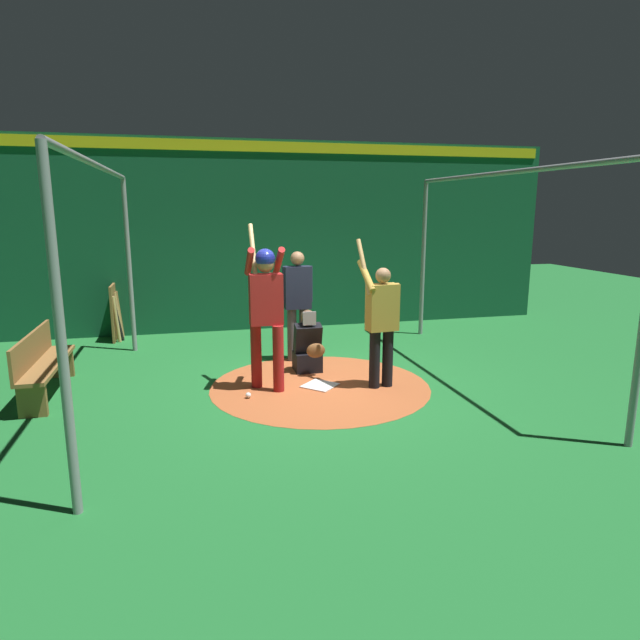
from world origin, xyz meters
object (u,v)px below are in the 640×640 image
Objects in this scene: home_plate at (320,385)px; visitor at (381,319)px; bat_rack at (116,313)px; bench at (42,363)px; batter at (266,304)px; umpire at (298,300)px; catcher at (308,347)px; baseball_0 at (248,395)px.

visitor reaches higher than home_plate.
bat_rack is 0.56× the size of bench.
visitor is at bearing 79.77° from batter.
home_plate is 1.70m from umpire.
catcher is 0.47× the size of visitor.
batter is 1.28m from catcher.
bench is (-0.51, -3.66, 0.44)m from home_plate.
bench is (-0.45, -2.93, -0.75)m from batter.
baseball_0 is (0.26, -1.03, 0.03)m from home_plate.
visitor is (0.94, 0.82, 0.59)m from catcher.
home_plate is 0.21× the size of visitor.
batter reaches higher than bat_rack.
batter reaches higher than baseball_0.
umpire is at bearing 151.97° from batter.
catcher is 4.29m from bat_rack.
visitor is 1.09× the size of bench.
bench is at bearing -97.99° from home_plate.
umpire is at bearing -178.54° from home_plate.
umpire is 3.88m from bat_rack.
umpire is at bearing 148.58° from baseball_0.
bat_rack is 4.50m from baseball_0.
home_plate is 3.72m from bench.
batter is at bearing -47.52° from catcher.
batter reaches higher than umpire.
bat_rack is at bearing -141.24° from visitor.
bench is (0.86, -3.63, -0.56)m from umpire.
umpire is 0.96× the size of bench.
visitor is at bearing 80.76° from bench.
bat_rack is (-2.33, -3.06, -0.51)m from umpire.
baseball_0 is at bearing -46.08° from catcher.
visitor reaches higher than catcher.
batter is at bearing -106.38° from visitor.
batter is at bearing -95.09° from home_plate.
baseball_0 is (1.64, -1.00, -0.96)m from umpire.
home_plate is at bearing -110.88° from visitor.
bench is at bearing -98.71° from batter.
home_plate is at bearing 39.87° from bat_rack.
baseball_0 is (3.97, 2.06, -0.45)m from bat_rack.
catcher is 3.66m from bench.
umpire is 2.15m from baseball_0.
bat_rack reaches higher than bench.
visitor is (1.59, 0.85, -0.04)m from umpire.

